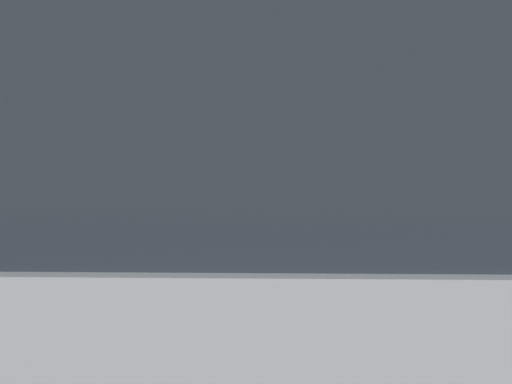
# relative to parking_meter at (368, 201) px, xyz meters

# --- Properties ---
(parking_meter) EXTENTS (0.17, 0.19, 1.45)m
(parking_meter) POSITION_rel_parking_meter_xyz_m (0.00, 0.00, 0.00)
(parking_meter) COLOR slate
(parking_meter) RESTS_ON sidewalk_curb
(pedestrian_at_meter) EXTENTS (0.73, 0.43, 1.80)m
(pedestrian_at_meter) POSITION_rel_parking_meter_xyz_m (-0.49, 0.23, -0.01)
(pedestrian_at_meter) COLOR slate
(pedestrian_at_meter) RESTS_ON sidewalk_curb
(parked_sedan_gray) EXTENTS (4.63, 1.89, 1.76)m
(parked_sedan_gray) POSITION_rel_parking_meter_xyz_m (-0.01, -1.71, -0.33)
(parked_sedan_gray) COLOR slate
(parked_sedan_gray) RESTS_ON ground
(background_railing) EXTENTS (24.06, 0.06, 1.10)m
(background_railing) POSITION_rel_parking_meter_xyz_m (-0.15, 2.19, -0.26)
(background_railing) COLOR #1E602D
(background_railing) RESTS_ON sidewalk_curb
(backdrop_wall) EXTENTS (32.00, 0.50, 3.22)m
(backdrop_wall) POSITION_rel_parking_meter_xyz_m (-0.15, 4.57, 0.40)
(backdrop_wall) COLOR brown
(backdrop_wall) RESTS_ON ground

